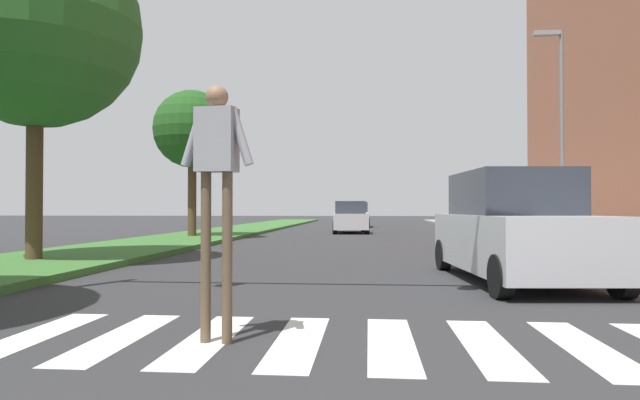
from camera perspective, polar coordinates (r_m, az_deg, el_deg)
ground_plane at (r=28.49m, az=4.64°, el=-3.53°), size 140.00×140.00×0.00m
crosswalk at (r=5.44m, az=2.57°, el=-14.63°), size 6.75×2.20×0.01m
median_strip at (r=27.50m, az=-10.51°, el=-3.45°), size 3.92×64.00×0.15m
tree_mid at (r=14.62m, az=-27.68°, el=15.92°), size 4.72×4.72×7.73m
tree_far at (r=23.93m, az=-13.25°, el=7.17°), size 3.29×3.29×6.19m
sidewalk_right at (r=27.49m, az=20.62°, el=-3.41°), size 3.00×64.00×0.15m
street_lamp_right at (r=21.23m, az=23.80°, el=8.10°), size 1.02×0.24×7.50m
pedestrian_performer at (r=5.35m, az=-10.79°, el=3.04°), size 0.75×0.28×2.49m
suv_crossing at (r=10.31m, az=19.71°, el=-2.89°), size 2.32×4.75×1.97m
sedan_midblock at (r=29.22m, az=3.14°, el=-1.92°), size 2.11×4.28×1.70m
sedan_distant at (r=38.55m, az=3.86°, el=-1.64°), size 1.88×4.49×1.76m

